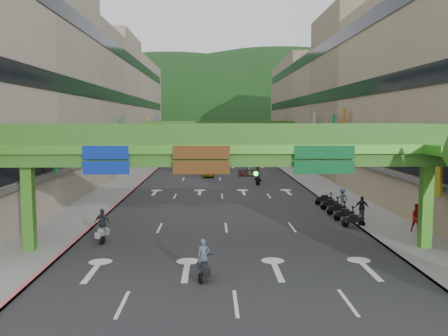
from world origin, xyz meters
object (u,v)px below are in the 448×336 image
at_px(car_silver, 200,163).
at_px(pedestrian_red, 417,220).
at_px(overpass_near, 247,159).
at_px(car_yellow, 208,172).
at_px(scooter_rider_near, 204,261).
at_px(scooter_rider_mid, 258,175).

distance_m(car_silver, pedestrian_red, 47.71).
bearing_deg(overpass_near, car_yellow, 93.71).
xyz_separation_m(car_silver, car_yellow, (1.37, -12.76, -0.04)).
height_order(car_yellow, pedestrian_red, pedestrian_red).
bearing_deg(car_silver, pedestrian_red, -80.80).
height_order(scooter_rider_near, car_yellow, scooter_rider_near).
distance_m(scooter_rider_near, car_yellow, 41.42).
height_order(scooter_rider_mid, car_silver, scooter_rider_mid).
bearing_deg(scooter_rider_near, car_yellow, 90.20).
height_order(overpass_near, scooter_rider_mid, overpass_near).
bearing_deg(car_yellow, pedestrian_red, -68.71).
bearing_deg(pedestrian_red, scooter_rider_mid, 120.25).
height_order(overpass_near, pedestrian_red, overpass_near).
relative_size(overpass_near, car_yellow, 7.83).
distance_m(scooter_rider_near, scooter_rider_mid, 33.81).
height_order(scooter_rider_mid, pedestrian_red, scooter_rider_mid).
xyz_separation_m(scooter_rider_mid, car_yellow, (-5.67, 8.07, -0.51)).
xyz_separation_m(overpass_near, pedestrian_red, (11.27, 4.52, -4.30)).
relative_size(scooter_rider_near, pedestrian_red, 1.06).
bearing_deg(overpass_near, pedestrian_red, 21.85).
distance_m(car_yellow, pedestrian_red, 35.28).
bearing_deg(car_yellow, scooter_rider_near, -91.31).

